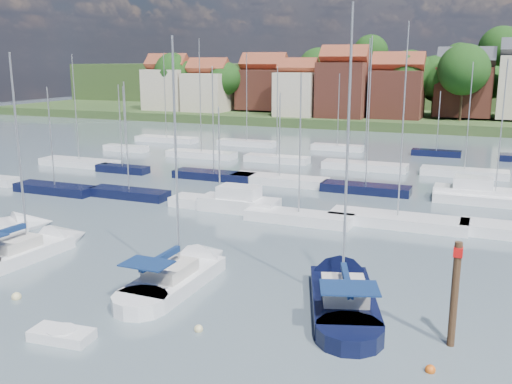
% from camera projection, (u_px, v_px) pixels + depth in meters
% --- Properties ---
extents(ground, '(260.00, 260.00, 0.00)m').
position_uv_depth(ground, '(351.00, 175.00, 66.04)').
color(ground, '#4D5C68').
rests_on(ground, ground).
extents(sailboat_left, '(3.70, 10.87, 14.55)m').
position_uv_depth(sailboat_left, '(37.00, 248.00, 38.88)').
color(sailboat_left, white).
rests_on(sailboat_left, ground).
extents(sailboat_centre, '(3.13, 11.39, 15.45)m').
position_uv_depth(sailboat_centre, '(187.00, 273.00, 34.43)').
color(sailboat_centre, white).
rests_on(sailboat_centre, ground).
extents(sailboat_navy, '(6.96, 12.71, 17.02)m').
position_uv_depth(sailboat_navy, '(341.00, 289.00, 31.94)').
color(sailboat_navy, black).
rests_on(sailboat_navy, ground).
extents(tender, '(3.09, 1.65, 0.64)m').
position_uv_depth(tender, '(62.00, 335.00, 26.84)').
color(tender, white).
rests_on(tender, ground).
extents(timber_piling, '(0.40, 0.40, 7.26)m').
position_uv_depth(timber_piling, '(453.00, 313.00, 26.01)').
color(timber_piling, '#4C331E').
rests_on(timber_piling, ground).
extents(buoy_c, '(0.54, 0.54, 0.54)m').
position_uv_depth(buoy_c, '(17.00, 299.00, 31.55)').
color(buoy_c, beige).
rests_on(buoy_c, ground).
extents(buoy_d, '(0.44, 0.44, 0.44)m').
position_uv_depth(buoy_d, '(199.00, 331.00, 27.77)').
color(buoy_d, beige).
rests_on(buoy_d, ground).
extents(buoy_e, '(0.48, 0.48, 0.48)m').
position_uv_depth(buoy_e, '(322.00, 282.00, 33.86)').
color(buoy_e, beige).
rests_on(buoy_e, ground).
extents(buoy_f, '(0.44, 0.44, 0.44)m').
position_uv_depth(buoy_f, '(430.00, 372.00, 24.12)').
color(buoy_f, '#D85914').
rests_on(buoy_f, ground).
extents(marina_field, '(79.62, 41.41, 15.93)m').
position_uv_depth(marina_field, '(358.00, 180.00, 60.87)').
color(marina_field, white).
rests_on(marina_field, ground).
extents(far_shore_town, '(212.46, 90.00, 22.27)m').
position_uv_depth(far_shore_town, '(442.00, 94.00, 147.72)').
color(far_shore_town, '#384924').
rests_on(far_shore_town, ground).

